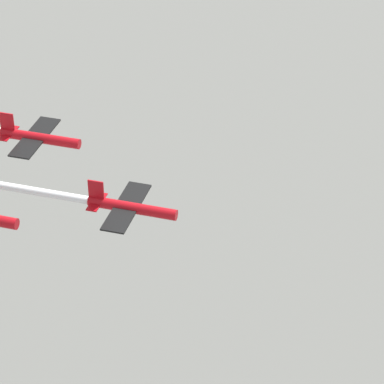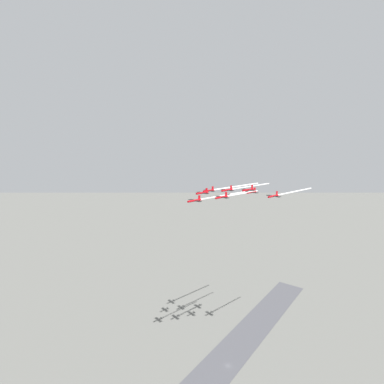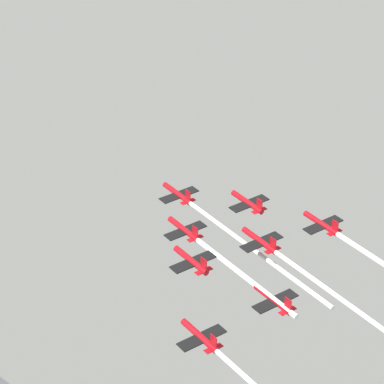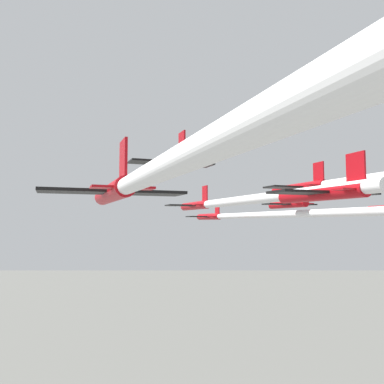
# 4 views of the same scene
# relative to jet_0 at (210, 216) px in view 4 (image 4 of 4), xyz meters

# --- Properties ---
(jet_0) EXTENTS (9.36, 9.19, 3.35)m
(jet_0) POSITION_rel_jet_0_xyz_m (0.00, 0.00, 0.00)
(jet_0) COLOR #B20C14
(jet_1) EXTENTS (9.36, 9.19, 3.35)m
(jet_1) POSITION_rel_jet_0_xyz_m (-16.64, -1.01, 1.46)
(jet_1) COLOR #B20C14
(jet_2) EXTENTS (9.36, 9.19, 3.35)m
(jet_2) POSITION_rel_jet_0_xyz_m (-7.20, -15.03, 1.93)
(jet_2) COLOR #B20C14
(jet_3) EXTENTS (9.36, 9.19, 3.35)m
(jet_3) POSITION_rel_jet_0_xyz_m (-33.28, -2.02, 5.41)
(jet_3) COLOR #B20C14
(jet_4) EXTENTS (9.36, 9.19, 3.35)m
(jet_4) POSITION_rel_jet_0_xyz_m (-23.84, -16.04, 3.24)
(jet_4) COLOR #B20C14
(jet_6) EXTENTS (9.36, 9.19, 3.35)m
(jet_6) POSITION_rel_jet_0_xyz_m (-49.92, -3.03, 0.94)
(jet_6) COLOR #B20C14
(jet_7) EXTENTS (9.36, 9.19, 3.35)m
(jet_7) POSITION_rel_jet_0_xyz_m (-40.48, -17.05, 1.32)
(jet_7) COLOR #B20C14
(smoke_trail_0) EXTENTS (38.18, 26.11, 0.93)m
(smoke_trail_0) POSITION_rel_jet_0_xyz_m (-22.63, -15.23, -0.05)
(smoke_trail_0) COLOR white
(smoke_trail_1) EXTENTS (25.79, 17.83, 1.06)m
(smoke_trail_1) POSITION_rel_jet_0_xyz_m (-33.04, -12.04, 1.41)
(smoke_trail_1) COLOR white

